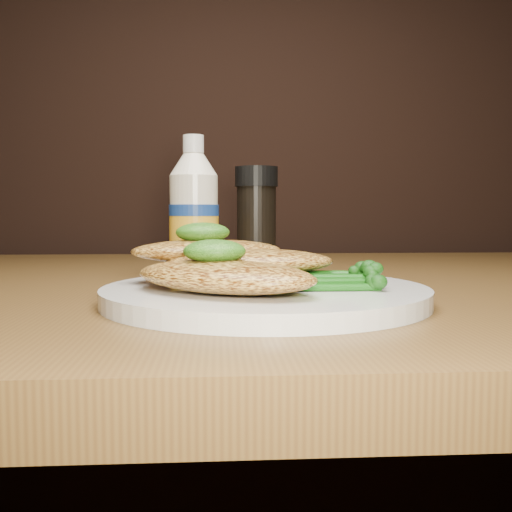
{
  "coord_description": "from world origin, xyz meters",
  "views": [
    {
      "loc": [
        -0.09,
        0.39,
        0.83
      ],
      "look_at": [
        -0.06,
        0.87,
        0.79
      ],
      "focal_mm": 41.22,
      "sensor_mm": 36.0,
      "label": 1
    }
  ],
  "objects": [
    {
      "name": "pepper_grinder",
      "position": [
        -0.04,
        1.13,
        0.82
      ],
      "size": [
        0.06,
        0.06,
        0.13
      ],
      "primitive_type": null,
      "rotation": [
        0.0,
        0.0,
        -0.15
      ],
      "color": "black",
      "rests_on": "dining_table"
    },
    {
      "name": "plate",
      "position": [
        -0.05,
        0.87,
        0.76
      ],
      "size": [
        0.27,
        0.27,
        0.01
      ],
      "primitive_type": "cylinder",
      "color": "silver",
      "rests_on": "dining_table"
    },
    {
      "name": "mayo_bottle",
      "position": [
        -0.12,
        1.09,
        0.83
      ],
      "size": [
        0.07,
        0.07,
        0.17
      ],
      "primitive_type": null,
      "rotation": [
        0.0,
        0.0,
        -0.2
      ],
      "color": "silver",
      "rests_on": "dining_table"
    },
    {
      "name": "pesto_front",
      "position": [
        -0.09,
        0.84,
        0.8
      ],
      "size": [
        0.06,
        0.05,
        0.02
      ],
      "primitive_type": "ellipsoid",
      "rotation": [
        0.0,
        0.0,
        -0.18
      ],
      "color": "black",
      "rests_on": "chicken_front"
    },
    {
      "name": "pesto_back",
      "position": [
        -0.1,
        0.91,
        0.81
      ],
      "size": [
        0.05,
        0.05,
        0.02
      ],
      "primitive_type": "ellipsoid",
      "rotation": [
        0.0,
        0.0,
        0.06
      ],
      "color": "black",
      "rests_on": "chicken_back"
    },
    {
      "name": "chicken_front",
      "position": [
        -0.09,
        0.83,
        0.78
      ],
      "size": [
        0.17,
        0.16,
        0.02
      ],
      "primitive_type": "ellipsoid",
      "rotation": [
        0.0,
        0.0,
        -0.64
      ],
      "color": "gold",
      "rests_on": "plate"
    },
    {
      "name": "broccolini_bundle",
      "position": [
        -0.01,
        0.86,
        0.77
      ],
      "size": [
        0.13,
        0.1,
        0.02
      ],
      "primitive_type": null,
      "rotation": [
        0.0,
        0.0,
        -0.01
      ],
      "color": "#165412",
      "rests_on": "plate"
    },
    {
      "name": "chicken_back",
      "position": [
        -0.1,
        0.9,
        0.79
      ],
      "size": [
        0.14,
        0.08,
        0.02
      ],
      "primitive_type": "ellipsoid",
      "rotation": [
        0.0,
        0.0,
        0.12
      ],
      "color": "gold",
      "rests_on": "plate"
    },
    {
      "name": "chicken_mid",
      "position": [
        -0.06,
        0.88,
        0.78
      ],
      "size": [
        0.14,
        0.08,
        0.02
      ],
      "primitive_type": "ellipsoid",
      "rotation": [
        0.0,
        0.0,
        -0.05
      ],
      "color": "gold",
      "rests_on": "plate"
    }
  ]
}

